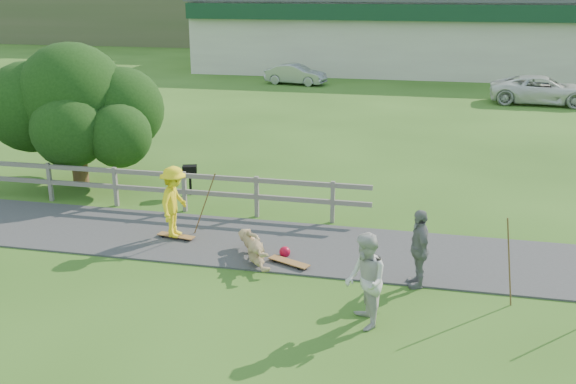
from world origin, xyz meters
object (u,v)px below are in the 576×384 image
at_px(skater_rider, 174,206).
at_px(car_silver, 296,74).
at_px(car_white, 542,90).
at_px(skater_fallen, 255,247).
at_px(tree, 75,122).
at_px(spectator_a, 365,281).
at_px(spectator_b, 419,248).
at_px(bbq, 190,180).

height_order(skater_rider, car_silver, skater_rider).
xyz_separation_m(skater_rider, car_white, (11.24, 21.42, -0.14)).
bearing_deg(skater_rider, skater_fallen, -109.95).
bearing_deg(tree, skater_fallen, -33.70).
relative_size(car_white, tree, 1.00).
height_order(spectator_a, car_white, spectator_a).
distance_m(spectator_a, tree, 11.70).
distance_m(skater_rider, spectator_a, 5.72).
relative_size(spectator_b, car_white, 0.32).
bearing_deg(spectator_a, bbq, -158.31).
bearing_deg(car_silver, tree, -175.65).
height_order(skater_rider, bbq, skater_rider).
relative_size(spectator_b, bbq, 1.86).
relative_size(spectator_a, car_white, 0.34).
height_order(car_silver, bbq, car_silver).
bearing_deg(skater_fallen, skater_rider, 131.05).
xyz_separation_m(skater_rider, spectator_b, (5.69, -1.24, -0.04)).
bearing_deg(car_white, car_silver, 78.14).
height_order(spectator_a, tree, tree).
xyz_separation_m(car_white, tree, (-15.87, -17.69, 1.18)).
xyz_separation_m(car_silver, tree, (-2.15, -21.65, 1.28)).
bearing_deg(spectator_b, skater_fallen, -112.06).
bearing_deg(car_silver, skater_fallen, -159.91).
xyz_separation_m(car_silver, car_white, (13.72, -3.96, 0.10)).
distance_m(spectator_b, car_silver, 27.85).
distance_m(spectator_a, car_white, 25.34).
xyz_separation_m(spectator_a, tree, (-9.45, 6.82, 1.03)).
height_order(car_white, tree, tree).
relative_size(skater_rider, spectator_a, 0.98).
height_order(skater_fallen, tree, tree).
bearing_deg(spectator_a, spectator_b, 134.81).
bearing_deg(skater_rider, bbq, 15.50).
relative_size(spectator_a, bbq, 1.99).
bearing_deg(tree, car_white, 48.10).
height_order(car_silver, tree, tree).
xyz_separation_m(skater_rider, spectator_a, (4.82, -3.09, 0.02)).
relative_size(skater_rider, bbq, 1.96).
bearing_deg(skater_rider, tree, 51.49).
relative_size(spectator_a, car_silver, 0.47).
distance_m(skater_rider, spectator_b, 5.82).
bearing_deg(spectator_a, tree, -145.80).
relative_size(skater_fallen, spectator_b, 1.09).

